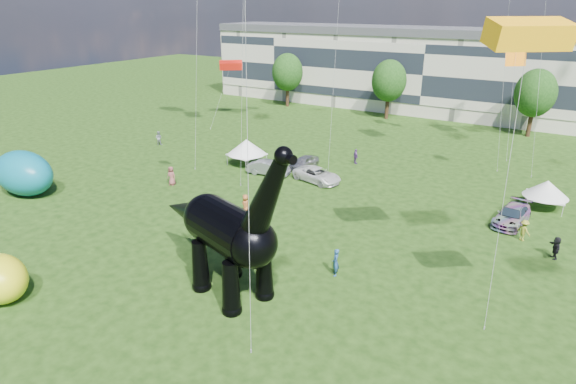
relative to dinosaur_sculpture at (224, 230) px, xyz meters
The scene contains 15 objects.
ground 5.82m from the dinosaur_sculpture, 40.83° to the right, with size 220.00×220.00×0.00m, color #16330C.
terrace_row 59.53m from the dinosaur_sculpture, 94.70° to the left, with size 78.00×11.00×12.00m, color beige.
tree_far_left 57.08m from the dinosaur_sculpture, 118.12° to the left, with size 5.20×5.20×9.44m.
tree_mid_left 51.13m from the dinosaur_sculpture, 100.01° to the left, with size 5.20×5.20×9.44m.
tree_mid_right 51.56m from the dinosaur_sculpture, 77.53° to the left, with size 5.20×5.20×9.44m.
dinosaur_sculpture is the anchor object (origin of this frame).
car_silver 24.39m from the dinosaur_sculpture, 108.65° to the left, with size 1.62×4.04×1.38m, color #A4A4A8.
car_grey 21.85m from the dinosaur_sculpture, 117.04° to the left, with size 1.54×4.43×1.46m, color gray.
car_white 20.79m from the dinosaur_sculpture, 102.69° to the left, with size 2.36×5.12×1.42m, color silver.
car_dark 24.17m from the dinosaur_sculpture, 55.34° to the left, with size 2.05×5.05×1.47m, color #595960.
gazebo_near 29.11m from the dinosaur_sculpture, 57.74° to the left, with size 4.16×4.16×2.57m.
gazebo_left 24.84m from the dinosaur_sculpture, 123.53° to the left, with size 4.91×4.91×2.91m.
inflatable_teal 26.21m from the dinosaur_sculpture, behind, with size 6.65×4.15×4.15m, color #0B6E86.
inflatable_yellow 13.67m from the dinosaur_sculpture, 142.98° to the right, with size 3.81×2.93×2.93m, color yellow.
visitors 12.22m from the dinosaur_sculpture, 82.64° to the left, with size 53.32×45.87×1.89m.
Camera 1 is at (13.78, -17.30, 16.77)m, focal length 30.00 mm.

